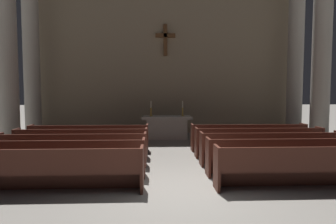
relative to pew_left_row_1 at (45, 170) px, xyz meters
name	(u,v)px	position (x,y,z in m)	size (l,w,h in m)	color
ground_plane	(179,190)	(2.81, 0.04, -0.48)	(80.00, 80.00, 0.00)	gray
pew_left_row_1	(45,170)	(0.00, 0.00, 0.00)	(4.08, 0.50, 0.95)	#4C2319
pew_left_row_2	(61,159)	(0.00, 1.04, 0.00)	(4.08, 0.50, 0.95)	#4C2319
pew_left_row_3	(73,150)	(0.00, 2.07, 0.00)	(4.08, 0.50, 0.95)	#4C2319
pew_left_row_4	(82,143)	(0.00, 3.11, 0.00)	(4.08, 0.50, 0.95)	#4C2319
pew_left_row_5	(89,138)	(0.00, 4.15, 0.00)	(4.08, 0.50, 0.95)	#4C2319
pew_right_row_1	(309,167)	(5.62, 0.00, 0.00)	(4.08, 0.50, 0.95)	#4C2319
pew_right_row_2	(288,156)	(5.62, 1.04, 0.00)	(4.08, 0.50, 0.95)	#4C2319
pew_right_row_3	(271,148)	(5.62, 2.07, 0.00)	(4.08, 0.50, 0.95)	#4C2319
pew_right_row_4	(259,142)	(5.62, 3.11, 0.00)	(4.08, 0.50, 0.95)	#4C2319
pew_right_row_5	(248,137)	(5.62, 4.15, 0.00)	(4.08, 0.50, 0.95)	#4C2319
column_left_third	(7,52)	(-3.38, 5.56, 3.15)	(1.09, 1.09, 7.43)	#ADA89E
column_right_third	(322,53)	(9.00, 5.56, 3.15)	(1.09, 1.09, 7.43)	#ADA89E
column_left_fourth	(32,58)	(-3.38, 7.76, 3.15)	(1.09, 1.09, 7.43)	#ADA89E
column_right_fourth	(295,59)	(9.00, 7.76, 3.15)	(1.09, 1.09, 7.43)	#ADA89E
altar	(167,127)	(2.81, 6.82, 0.06)	(2.20, 0.90, 1.01)	#A8A399
candlestick_left	(151,111)	(2.11, 6.82, 0.75)	(0.16, 0.16, 0.67)	#B79338
candlestick_right	(183,111)	(3.51, 6.82, 0.75)	(0.16, 0.16, 0.67)	#B79338
apse_with_cross	(165,49)	(2.81, 8.87, 3.74)	(13.54, 0.43, 8.44)	gray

